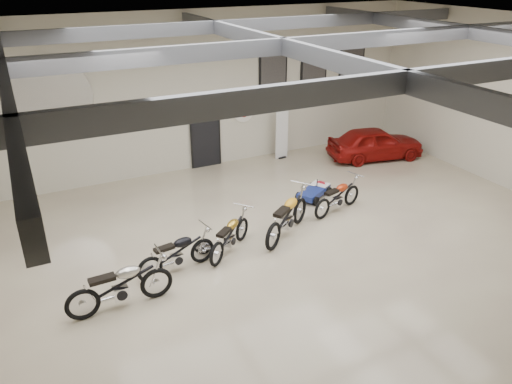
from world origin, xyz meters
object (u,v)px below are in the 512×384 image
banner_stand (282,133)px  motorcycle_silver (120,285)px  motorcycle_gold (230,235)px  vintage_car (375,143)px  motorcycle_red (338,196)px  go_kart (316,188)px  motorcycle_yellow (287,215)px  motorcycle_black (176,253)px

banner_stand → motorcycle_silver: banner_stand is taller
motorcycle_gold → vintage_car: vintage_car is taller
motorcycle_red → go_kart: size_ratio=1.24×
motorcycle_yellow → vintage_car: (5.41, 3.34, -0.00)m
motorcycle_yellow → vintage_car: size_ratio=0.66×
motorcycle_red → go_kart: bearing=73.4°
banner_stand → motorcycle_silver: size_ratio=0.86×
go_kart → motorcycle_red: bearing=-120.2°
motorcycle_black → go_kart: size_ratio=1.27×
motorcycle_gold → motorcycle_red: size_ratio=1.00×
banner_stand → motorcycle_yellow: (-2.54, -4.84, -0.34)m
motorcycle_gold → vintage_car: (7.00, 3.42, 0.09)m
motorcycle_gold → motorcycle_red: (3.48, 0.62, 0.00)m
motorcycle_yellow → go_kart: (1.90, 1.62, -0.30)m
motorcycle_gold → motorcycle_black: bearing=151.1°
banner_stand → motorcycle_yellow: size_ratio=0.83×
banner_stand → vintage_car: size_ratio=0.55×
motorcycle_silver → motorcycle_yellow: motorcycle_yellow is taller
motorcycle_yellow → vintage_car: 6.35m
motorcycle_red → go_kart: (0.01, 1.08, -0.20)m
motorcycle_red → motorcycle_silver: bearing=178.1°
motorcycle_yellow → motorcycle_red: bearing=-19.0°
motorcycle_silver → motorcycle_red: 6.44m
motorcycle_yellow → vintage_car: bearing=-3.1°
motorcycle_black → motorcycle_gold: motorcycle_black is taller
motorcycle_gold → motorcycle_yellow: bearing=-35.1°
motorcycle_black → motorcycle_red: motorcycle_black is taller
motorcycle_red → go_kart: 1.10m
motorcycle_black → go_kart: motorcycle_black is taller
motorcycle_yellow → motorcycle_black: bearing=151.2°
banner_stand → motorcycle_yellow: banner_stand is taller
banner_stand → vintage_car: (2.87, -1.50, -0.34)m
motorcycle_silver → go_kart: (6.25, 2.67, -0.28)m
motorcycle_red → vintage_car: size_ratio=0.55×
motorcycle_black → vintage_car: bearing=14.1°
banner_stand → motorcycle_silver: bearing=-147.0°
motorcycle_gold → motorcycle_red: bearing=-28.1°
motorcycle_silver → go_kart: bearing=20.8°
motorcycle_yellow → motorcycle_red: 1.97m
vintage_car → motorcycle_black: bearing=125.1°
banner_stand → go_kart: (-0.64, -3.22, -0.64)m
motorcycle_gold → vintage_car: size_ratio=0.55×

